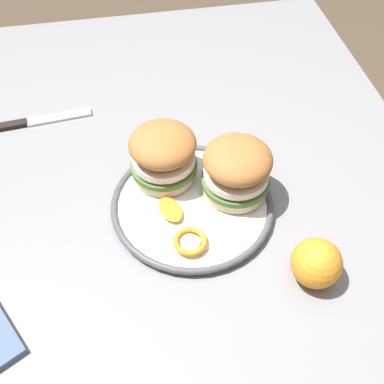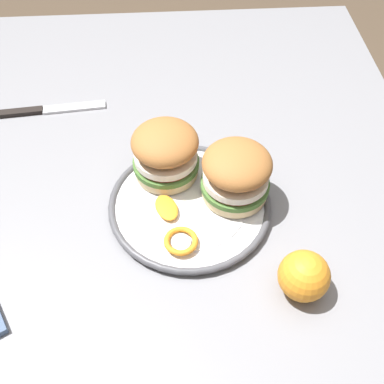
# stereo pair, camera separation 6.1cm
# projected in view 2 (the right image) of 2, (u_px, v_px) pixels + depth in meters

# --- Properties ---
(ground_plane) EXTENTS (8.00, 8.00, 0.00)m
(ground_plane) POSITION_uv_depth(u_px,v_px,m) (183.00, 364.00, 1.40)
(ground_plane) COLOR #4C3D2D
(dining_table) EXTENTS (1.32, 0.97, 0.75)m
(dining_table) POSITION_uv_depth(u_px,v_px,m) (177.00, 239.00, 0.90)
(dining_table) COLOR gray
(dining_table) RESTS_ON ground
(dinner_plate) EXTENTS (0.28, 0.28, 0.02)m
(dinner_plate) POSITION_uv_depth(u_px,v_px,m) (192.00, 203.00, 0.82)
(dinner_plate) COLOR white
(dinner_plate) RESTS_ON dining_table
(sandwich_half_left) EXTENTS (0.16, 0.16, 0.10)m
(sandwich_half_left) POSITION_uv_depth(u_px,v_px,m) (168.00, 152.00, 0.82)
(sandwich_half_left) COLOR beige
(sandwich_half_left) RESTS_ON dinner_plate
(sandwich_half_right) EXTENTS (0.16, 0.16, 0.10)m
(sandwich_half_right) POSITION_uv_depth(u_px,v_px,m) (239.00, 173.00, 0.79)
(sandwich_half_right) COLOR beige
(sandwich_half_right) RESTS_ON dinner_plate
(orange_peel_curled) EXTENTS (0.08, 0.08, 0.01)m
(orange_peel_curled) POSITION_uv_depth(u_px,v_px,m) (184.00, 241.00, 0.75)
(orange_peel_curled) COLOR orange
(orange_peel_curled) RESTS_ON dinner_plate
(orange_peel_strip_long) EXTENTS (0.07, 0.05, 0.01)m
(orange_peel_strip_long) POSITION_uv_depth(u_px,v_px,m) (169.00, 207.00, 0.80)
(orange_peel_strip_long) COLOR orange
(orange_peel_strip_long) RESTS_ON dinner_plate
(whole_orange) EXTENTS (0.08, 0.08, 0.08)m
(whole_orange) POSITION_uv_depth(u_px,v_px,m) (307.00, 276.00, 0.70)
(whole_orange) COLOR orange
(whole_orange) RESTS_ON dining_table
(table_knife) EXTENTS (0.04, 0.22, 0.01)m
(table_knife) POSITION_uv_depth(u_px,v_px,m) (47.00, 110.00, 0.99)
(table_knife) COLOR silver
(table_knife) RESTS_ON dining_table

